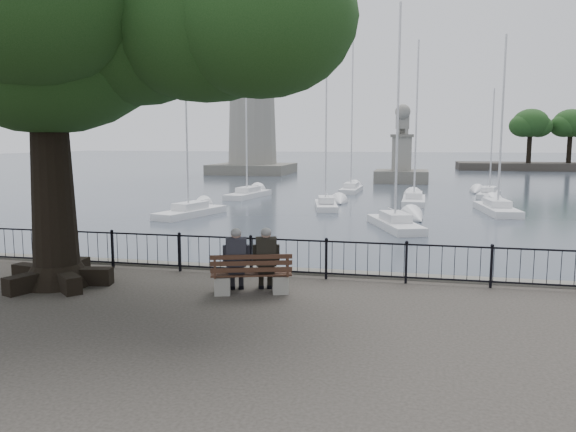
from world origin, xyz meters
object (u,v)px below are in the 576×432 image
(person_right, at_px, (266,262))
(lion_monument, at_px, (402,163))
(bench, at_px, (251,279))
(person_left, at_px, (236,263))
(lighthouse, at_px, (252,74))
(tree, at_px, (82,12))

(person_right, xyz_separation_m, lion_monument, (2.19, 48.98, 0.35))
(bench, relative_size, person_right, 1.25)
(person_left, height_order, lighthouse, lighthouse)
(person_left, bearing_deg, person_right, 17.19)
(person_right, relative_size, lion_monument, 0.19)
(tree, relative_size, lion_monument, 1.44)
(lighthouse, distance_m, lion_monument, 25.90)
(tree, height_order, lion_monument, tree)
(tree, bearing_deg, person_right, 3.49)
(person_left, height_order, lion_monument, lion_monument)
(bench, xyz_separation_m, person_left, (-0.36, 0.00, 0.37))
(person_left, xyz_separation_m, lighthouse, (-17.16, 61.24, 11.54))
(lighthouse, bearing_deg, bench, -74.04)
(person_left, relative_size, lighthouse, 0.05)
(person_left, relative_size, tree, 0.13)
(bench, bearing_deg, person_left, 179.81)
(person_left, height_order, person_right, same)
(bench, distance_m, person_right, 0.52)
(lion_monument, bearing_deg, person_left, -93.31)
(person_left, distance_m, lighthouse, 64.64)
(bench, bearing_deg, lighthouse, 105.96)
(lion_monument, bearing_deg, person_right, -92.56)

